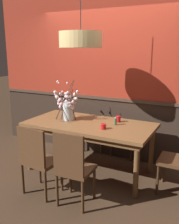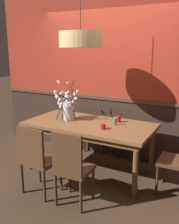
{
  "view_description": "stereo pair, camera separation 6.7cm",
  "coord_description": "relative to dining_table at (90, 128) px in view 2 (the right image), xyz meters",
  "views": [
    {
      "loc": [
        1.68,
        -3.26,
        1.85
      ],
      "look_at": [
        0.0,
        0.0,
        0.95
      ],
      "focal_mm": 40.74,
      "sensor_mm": 36.0,
      "label": 1
    },
    {
      "loc": [
        1.74,
        -3.23,
        1.85
      ],
      "look_at": [
        0.0,
        0.0,
        0.95
      ],
      "focal_mm": 40.74,
      "sensor_mm": 36.0,
      "label": 2
    }
  ],
  "objects": [
    {
      "name": "dining_table",
      "position": [
        0.0,
        0.0,
        0.0
      ],
      "size": [
        1.91,
        0.96,
        0.78
      ],
      "color": "brown",
      "rests_on": "ground"
    },
    {
      "name": "candle_holder_nearer_center",
      "position": [
        0.36,
        0.25,
        0.13
      ],
      "size": [
        0.07,
        0.07,
        0.09
      ],
      "color": "red",
      "rests_on": "dining_table"
    },
    {
      "name": "chair_far_side_right",
      "position": [
        0.29,
        0.89,
        -0.19
      ],
      "size": [
        0.46,
        0.44,
        0.89
      ],
      "color": "#4C301C",
      "rests_on": "ground"
    },
    {
      "name": "chair_near_side_left",
      "position": [
        -0.28,
        -0.91,
        -0.17
      ],
      "size": [
        0.48,
        0.42,
        0.93
      ],
      "color": "#4C301C",
      "rests_on": "ground"
    },
    {
      "name": "candle_holder_nearer_edge",
      "position": [
        0.31,
        -0.17,
        0.12
      ],
      "size": [
        0.08,
        0.08,
        0.07
      ],
      "color": "red",
      "rests_on": "dining_table"
    },
    {
      "name": "pendant_lamp",
      "position": [
        -0.09,
        -0.1,
        1.29
      ],
      "size": [
        0.59,
        0.59,
        0.98
      ],
      "color": "tan"
    },
    {
      "name": "condiment_bottle",
      "position": [
        0.38,
        0.08,
        0.14
      ],
      "size": [
        0.04,
        0.04,
        0.12
      ],
      "color": "#2D5633",
      "rests_on": "dining_table"
    },
    {
      "name": "vase_with_blossoms",
      "position": [
        -0.39,
        0.02,
        0.26
      ],
      "size": [
        0.49,
        0.46,
        0.61
      ],
      "color": "silver",
      "rests_on": "dining_table"
    },
    {
      "name": "ground_plane",
      "position": [
        0.0,
        0.0,
        -0.7
      ],
      "size": [
        24.0,
        24.0,
        0.0
      ],
      "primitive_type": "plane",
      "color": "#422D1E"
    },
    {
      "name": "chair_far_side_left",
      "position": [
        -0.3,
        0.91,
        -0.16
      ],
      "size": [
        0.43,
        0.44,
        0.97
      ],
      "color": "#4C301C",
      "rests_on": "ground"
    },
    {
      "name": "chair_near_side_right",
      "position": [
        0.25,
        -0.91,
        -0.17
      ],
      "size": [
        0.42,
        0.41,
        0.95
      ],
      "color": "#4C301C",
      "rests_on": "ground"
    },
    {
      "name": "back_wall",
      "position": [
        0.0,
        0.77,
        0.73
      ],
      "size": [
        4.55,
        0.14,
        2.86
      ],
      "color": "#2D2119",
      "rests_on": "ground"
    }
  ]
}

